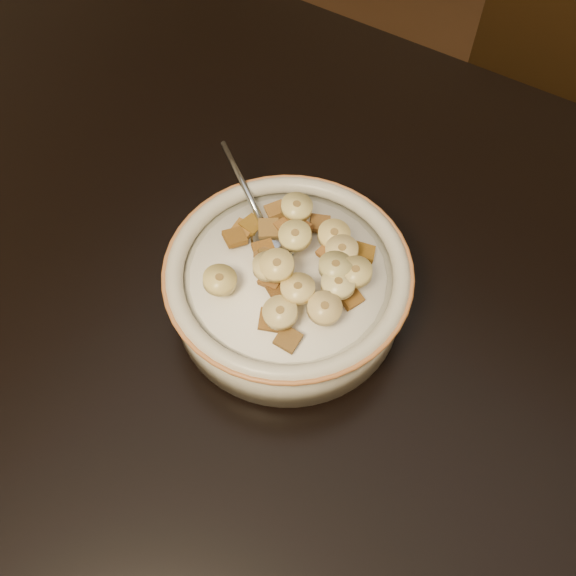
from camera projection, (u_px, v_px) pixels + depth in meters
The scene contains 41 objects.
floor at pixel (295, 507), 1.33m from camera, with size 4.00×4.50×0.10m, color #422816.
table at pixel (301, 320), 0.67m from camera, with size 1.40×0.90×0.04m, color black.
chair at pixel (516, 207), 1.12m from camera, with size 0.40×0.40×0.90m, color black.
cereal_bowl at pixel (288, 290), 0.63m from camera, with size 0.23×0.23×0.05m, color #B4AE9C.
milk at pixel (288, 274), 0.61m from camera, with size 0.19×0.19×0.00m, color white.
spoon at pixel (273, 244), 0.63m from camera, with size 0.04×0.05×0.01m, color #98A5B5.
cereal_square_0 at pixel (275, 267), 0.59m from camera, with size 0.02×0.02×0.01m, color #9A691C.
cereal_square_1 at pixel (287, 227), 0.62m from camera, with size 0.02×0.02×0.01m, color brown.
cereal_square_2 at pixel (353, 268), 0.60m from camera, with size 0.02×0.02×0.01m, color brown.
cereal_square_3 at pixel (330, 252), 0.61m from camera, with size 0.02×0.02×0.01m, color brown.
cereal_square_4 at pixel (252, 225), 0.64m from camera, with size 0.02×0.02×0.01m, color brown.
cereal_square_5 at pixel (350, 297), 0.59m from camera, with size 0.02×0.02×0.01m, color brown.
cereal_square_6 at pixel (269, 229), 0.62m from camera, with size 0.02×0.02×0.01m, color brown.
cereal_square_7 at pixel (364, 252), 0.62m from camera, with size 0.02×0.02×0.01m, color brown.
cereal_square_8 at pixel (264, 250), 0.61m from camera, with size 0.02×0.02×0.01m, color #8E5617.
cereal_square_9 at pixel (272, 278), 0.59m from camera, with size 0.02×0.02×0.01m, color brown.
cereal_square_10 at pixel (299, 229), 0.63m from camera, with size 0.02×0.02×0.01m, color brown.
cereal_square_11 at pixel (269, 259), 0.60m from camera, with size 0.02×0.02×0.01m, color brown.
cereal_square_12 at pixel (243, 230), 0.63m from camera, with size 0.02×0.02×0.01m, color #905D1B.
cereal_square_13 at pixel (270, 320), 0.57m from camera, with size 0.02×0.02×0.01m, color brown.
cereal_square_14 at pixel (288, 339), 0.56m from camera, with size 0.02×0.02×0.01m, color brown.
cereal_square_15 at pixel (292, 224), 0.63m from camera, with size 0.02×0.02×0.01m, color brown.
cereal_square_16 at pixel (276, 210), 0.65m from camera, with size 0.02×0.02×0.01m, color brown.
cereal_square_17 at pixel (279, 289), 0.58m from camera, with size 0.02×0.02×0.01m, color brown.
cereal_square_18 at pixel (326, 311), 0.58m from camera, with size 0.02×0.02×0.01m, color olive.
cereal_square_19 at pixel (235, 237), 0.62m from camera, with size 0.02×0.02×0.01m, color brown.
cereal_square_20 at pixel (268, 255), 0.60m from camera, with size 0.02×0.02×0.01m, color brown.
cereal_square_21 at pixel (320, 224), 0.64m from camera, with size 0.02×0.02×0.01m, color brown.
banana_slice_0 at pixel (334, 235), 0.61m from camera, with size 0.03×0.03×0.01m, color #FFDB81.
banana_slice_1 at pixel (280, 313), 0.56m from camera, with size 0.03×0.03×0.01m, color beige.
banana_slice_2 at pixel (355, 272), 0.58m from camera, with size 0.03×0.03×0.01m, color #E5C47E.
banana_slice_3 at pixel (295, 236), 0.60m from camera, with size 0.03×0.03×0.01m, color #FFDD86.
banana_slice_4 at pixel (220, 280), 0.58m from camera, with size 0.03×0.03×0.01m, color #DECF6A.
banana_slice_5 at pixel (277, 265), 0.57m from camera, with size 0.03×0.03×0.01m, color #D8B76F.
banana_slice_6 at pixel (269, 266), 0.58m from camera, with size 0.03×0.03×0.01m, color #F6E28D.
banana_slice_7 at pixel (298, 289), 0.57m from camera, with size 0.03×0.03×0.01m, color #E7CA77.
banana_slice_8 at pixel (325, 308), 0.56m from camera, with size 0.03×0.03×0.01m, color #D9B974.
banana_slice_9 at pixel (335, 266), 0.59m from camera, with size 0.03×0.03×0.01m, color #CBC084.
banana_slice_10 at pixel (338, 284), 0.58m from camera, with size 0.03×0.03×0.01m, color #EFE48A.
banana_slice_11 at pixel (297, 207), 0.63m from camera, with size 0.03×0.03×0.01m, color #F5D88F.
banana_slice_12 at pixel (342, 250), 0.60m from camera, with size 0.03×0.03×0.01m, color #FEDE8E.
Camera 1 is at (0.17, -0.29, 1.31)m, focal length 40.00 mm.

